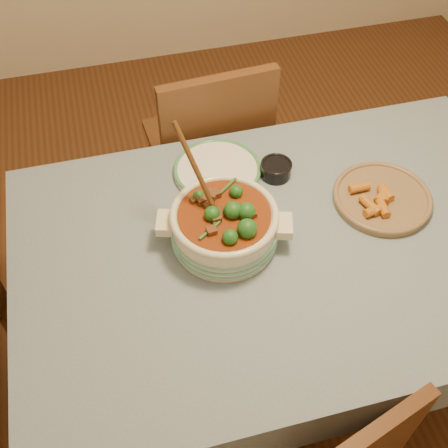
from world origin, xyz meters
name	(u,v)px	position (x,y,z in m)	size (l,w,h in m)	color
floor	(272,356)	(0.00, 0.00, 0.00)	(4.50, 4.50, 0.00)	#492815
dining_table	(285,260)	(0.00, 0.00, 0.66)	(1.68, 1.08, 0.76)	brown
stew_casserole	(224,224)	(-0.19, 0.06, 0.84)	(0.41, 0.39, 0.38)	beige
white_plate	(217,170)	(-0.13, 0.35, 0.77)	(0.38, 0.38, 0.03)	white
condiment_bowl	(276,169)	(0.06, 0.29, 0.79)	(0.11, 0.11, 0.06)	black
fried_plate	(382,197)	(0.35, 0.09, 0.78)	(0.34, 0.34, 0.05)	#8C724D
chair_far	(210,146)	(-0.07, 0.72, 0.54)	(0.48, 0.48, 0.96)	brown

